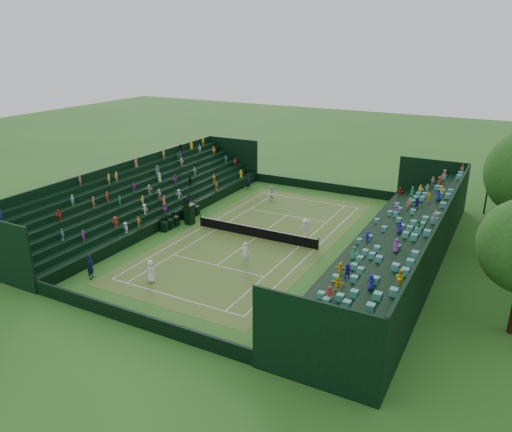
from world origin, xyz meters
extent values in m
plane|color=#2B6921|center=(0.00, 0.00, 0.00)|extent=(160.00, 160.00, 0.00)
cube|color=#3C7B29|center=(0.00, 0.00, 0.01)|extent=(12.97, 26.77, 0.01)
cube|color=black|center=(0.00, 15.88, 0.50)|extent=(17.17, 0.20, 1.00)
cube|color=black|center=(0.00, -15.88, 0.50)|extent=(17.17, 0.20, 1.00)
cube|color=black|center=(8.48, 0.00, 0.50)|extent=(0.20, 31.77, 1.00)
cube|color=black|center=(-8.48, 0.00, 0.50)|extent=(0.20, 31.77, 1.00)
cube|color=black|center=(8.98, 0.00, 0.50)|extent=(0.80, 32.00, 1.00)
cube|color=black|center=(9.79, 0.00, 0.72)|extent=(0.80, 32.00, 1.45)
cube|color=black|center=(10.58, 0.00, 0.95)|extent=(0.80, 32.00, 1.90)
cube|color=black|center=(11.38, 0.00, 1.18)|extent=(0.80, 32.00, 2.35)
cube|color=black|center=(12.18, 0.00, 1.40)|extent=(0.80, 32.00, 2.80)
cube|color=black|center=(12.98, 0.00, 1.62)|extent=(0.80, 32.00, 3.25)
cube|color=black|center=(13.79, 0.00, 1.85)|extent=(0.80, 32.00, 3.70)
cube|color=black|center=(14.59, 0.00, 2.08)|extent=(0.80, 32.00, 4.15)
cube|color=black|center=(15.08, 0.00, 2.45)|extent=(0.20, 32.00, 4.90)
cube|color=black|center=(-8.98, 0.00, 0.50)|extent=(0.80, 32.00, 1.00)
cube|color=black|center=(-9.79, 0.00, 0.72)|extent=(0.80, 32.00, 1.45)
cube|color=black|center=(-10.58, 0.00, 0.95)|extent=(0.80, 32.00, 1.90)
cube|color=black|center=(-11.38, 0.00, 1.18)|extent=(0.80, 32.00, 2.35)
cube|color=black|center=(-12.18, 0.00, 1.40)|extent=(0.80, 32.00, 2.80)
cube|color=black|center=(-12.98, 0.00, 1.62)|extent=(0.80, 32.00, 3.25)
cube|color=black|center=(-13.79, 0.00, 1.85)|extent=(0.80, 32.00, 3.70)
cube|color=black|center=(-14.59, 0.00, 2.08)|extent=(0.80, 32.00, 4.15)
cube|color=black|center=(-15.08, 0.00, 2.45)|extent=(0.20, 32.00, 4.90)
cylinder|color=black|center=(-5.79, 0.00, 0.53)|extent=(0.10, 0.10, 1.06)
cylinder|color=black|center=(5.79, 0.00, 0.53)|extent=(0.10, 0.10, 1.06)
cube|color=black|center=(0.00, 0.00, 0.46)|extent=(11.57, 0.02, 0.86)
cube|color=white|center=(0.00, 0.00, 0.93)|extent=(11.57, 0.04, 0.07)
cylinder|color=black|center=(17.00, 16.00, 1.50)|extent=(0.16, 0.16, 3.00)
cylinder|color=black|center=(18.50, 16.00, 1.50)|extent=(0.16, 0.16, 3.00)
cube|color=black|center=(17.75, 16.00, 3.30)|extent=(2.00, 1.00, 0.80)
cube|color=black|center=(-7.03, 0.03, 0.92)|extent=(0.72, 0.72, 1.85)
cube|color=black|center=(-7.03, 0.03, 1.90)|extent=(0.92, 0.92, 0.10)
cube|color=black|center=(-7.39, 0.03, 2.26)|extent=(0.08, 0.92, 0.72)
imported|color=black|center=(-7.03, 0.03, 2.43)|extent=(0.40, 0.49, 0.95)
cube|color=black|center=(-7.95, -2.58, 0.45)|extent=(0.56, 0.56, 0.90)
cube|color=black|center=(-8.23, -2.58, 1.01)|extent=(0.07, 0.56, 0.56)
cube|color=black|center=(-7.95, -1.78, 0.45)|extent=(0.56, 0.56, 0.90)
cube|color=black|center=(-8.23, -1.78, 1.01)|extent=(0.07, 0.56, 0.56)
cube|color=black|center=(-7.95, -0.98, 0.45)|extent=(0.56, 0.56, 0.90)
cube|color=black|center=(-8.23, -0.98, 1.01)|extent=(0.07, 0.56, 0.56)
cube|color=black|center=(-7.95, 0.82, 0.45)|extent=(0.56, 0.56, 0.90)
cube|color=black|center=(-8.23, 0.82, 1.01)|extent=(0.07, 0.56, 0.56)
cube|color=black|center=(-7.95, 1.62, 0.45)|extent=(0.56, 0.56, 0.90)
cube|color=black|center=(-8.23, 1.62, 1.01)|extent=(0.07, 0.56, 0.56)
cube|color=black|center=(-7.95, 2.42, 0.45)|extent=(0.56, 0.56, 0.90)
cube|color=black|center=(-8.23, 2.42, 1.01)|extent=(0.07, 0.56, 0.56)
imported|color=silver|center=(-2.67, -10.88, 0.85)|extent=(0.93, 0.72, 1.70)
imported|color=white|center=(1.83, -5.17, 0.93)|extent=(0.77, 0.61, 1.86)
imported|color=white|center=(-3.22, 9.50, 0.87)|extent=(1.03, 0.92, 1.74)
imported|color=white|center=(3.71, 2.24, 0.84)|extent=(1.23, 1.19, 1.68)
imported|color=black|center=(-7.57, 12.36, 0.88)|extent=(0.58, 0.73, 1.76)
imported|color=black|center=(-6.88, -12.47, 0.94)|extent=(0.67, 0.80, 1.88)
camera|label=1|loc=(18.99, -35.54, 16.63)|focal=35.00mm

